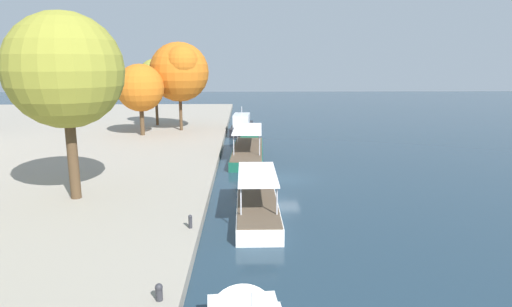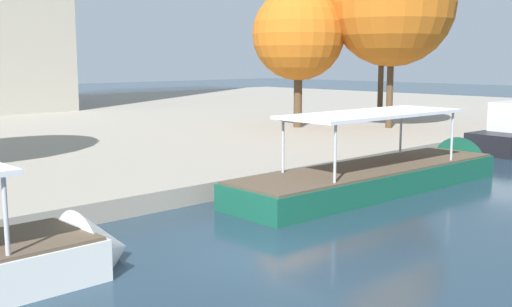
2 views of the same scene
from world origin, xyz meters
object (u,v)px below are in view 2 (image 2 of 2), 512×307
object	(u,v)px
tree_3	(299,30)
tree_1	(390,1)
tour_boat_2	(387,179)
tree_0	(382,19)

from	to	relation	value
tree_3	tree_1	bearing A→B (deg)	-51.75
tour_boat_2	tree_3	world-z (taller)	tree_3
tour_boat_2	tree_3	size ratio (longest dim) A/B	1.60
tree_0	tree_3	size ratio (longest dim) A/B	1.07
tree_3	tree_0	bearing A→B (deg)	-0.52
tree_0	tree_3	xyz separation A→B (m)	(-8.79, 0.08, -1.06)
tree_0	tree_1	world-z (taller)	tree_1
tour_boat_2	tree_1	size ratio (longest dim) A/B	1.21
tree_1	tour_boat_2	bearing A→B (deg)	-144.99
tree_3	tour_boat_2	bearing A→B (deg)	-124.79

